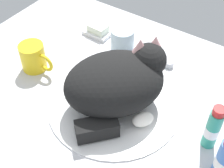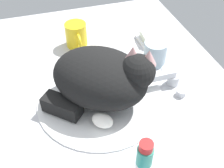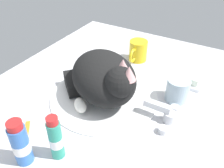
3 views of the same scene
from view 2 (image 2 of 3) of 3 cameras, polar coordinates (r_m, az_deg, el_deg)
The scene contains 9 objects.
ground_plane at distance 78.93cm, azimuth -2.34°, elevation -3.92°, with size 110.00×82.50×3.00cm, color silver.
sink_basin at distance 77.50cm, azimuth -2.38°, elevation -2.93°, with size 35.91×35.91×0.93cm, color white.
faucet at distance 82.52cm, azimuth 11.99°, elevation 1.10°, with size 13.19×10.02×5.15cm.
cat at distance 71.53cm, azimuth -1.88°, elevation 1.32°, with size 31.50×32.74×17.21cm.
coffee_mug at distance 96.52cm, azimuth -7.48°, elevation 10.10°, with size 11.43×7.37×8.43cm.
rinse_cup at distance 88.89cm, azimuth 9.00°, elevation 6.42°, with size 7.35×7.35×7.74cm.
soap_dish at distance 100.13cm, azimuth 7.49°, elevation 8.95°, with size 9.00×6.40×1.20cm, color white.
soap_bar at distance 99.14cm, azimuth 7.59°, elevation 9.81°, with size 6.43×4.46×2.42cm, color silver.
toothpaste_bottle at distance 58.58cm, azimuth 6.64°, elevation -16.18°, with size 3.41×3.41×13.05cm.
Camera 2 is at (52.41, -12.71, 56.13)cm, focal length 43.69 mm.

